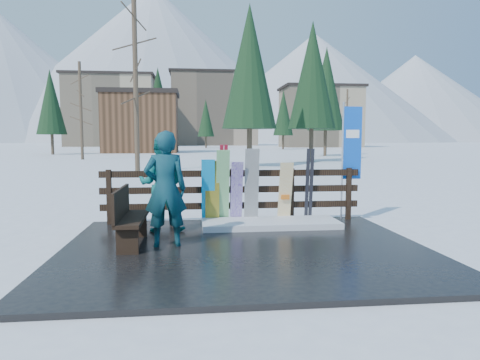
{
  "coord_description": "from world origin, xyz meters",
  "views": [
    {
      "loc": [
        -0.85,
        -6.93,
        1.86
      ],
      "look_at": [
        0.03,
        1.0,
        1.1
      ],
      "focal_mm": 32.0,
      "sensor_mm": 36.0,
      "label": 1
    }
  ],
  "objects": [
    {
      "name": "snowboard_4",
      "position": [
        0.39,
        1.98,
        0.87
      ],
      "size": [
        0.3,
        0.24,
        1.59
      ],
      "primitive_type": "cube",
      "rotation": [
        0.14,
        0.0,
        0.0
      ],
      "color": "black",
      "rests_on": "deck"
    },
    {
      "name": "trees",
      "position": [
        3.25,
        49.86,
        5.45
      ],
      "size": [
        41.91,
        68.91,
        12.15
      ],
      "color": "#382B1E",
      "rests_on": "ground"
    },
    {
      "name": "ground",
      "position": [
        0.0,
        0.0,
        0.0
      ],
      "size": [
        700.0,
        700.0,
        0.0
      ],
      "primitive_type": "plane",
      "color": "white",
      "rests_on": "ground"
    },
    {
      "name": "snow_patch",
      "position": [
        0.72,
        1.6,
        0.14
      ],
      "size": [
        2.79,
        1.0,
        0.12
      ],
      "primitive_type": "cube",
      "color": "white",
      "rests_on": "deck"
    },
    {
      "name": "mountains",
      "position": [
        -10.5,
        328.41,
        50.2
      ],
      "size": [
        520.0,
        260.0,
        120.0
      ],
      "color": "white",
      "rests_on": "ground"
    },
    {
      "name": "person_front",
      "position": [
        -1.3,
        0.19,
        1.04
      ],
      "size": [
        0.73,
        0.51,
        1.92
      ],
      "primitive_type": "imported",
      "rotation": [
        0.0,
        0.0,
        3.21
      ],
      "color": "#105757",
      "rests_on": "deck"
    },
    {
      "name": "deck",
      "position": [
        0.0,
        0.0,
        0.04
      ],
      "size": [
        6.0,
        5.0,
        0.08
      ],
      "primitive_type": "cube",
      "color": "black",
      "rests_on": "ground"
    },
    {
      "name": "bench",
      "position": [
        -1.94,
        0.31,
        0.6
      ],
      "size": [
        0.41,
        1.5,
        0.97
      ],
      "color": "black",
      "rests_on": "deck"
    },
    {
      "name": "fence",
      "position": [
        0.0,
        2.2,
        0.74
      ],
      "size": [
        5.6,
        0.1,
        1.15
      ],
      "color": "black",
      "rests_on": "deck"
    },
    {
      "name": "snowboard_0",
      "position": [
        -0.54,
        1.98,
        0.76
      ],
      "size": [
        0.28,
        0.25,
        1.37
      ],
      "primitive_type": "cube",
      "rotation": [
        0.17,
        0.0,
        0.0
      ],
      "color": "#0694E2",
      "rests_on": "deck"
    },
    {
      "name": "snowboard_1",
      "position": [
        -0.23,
        1.98,
        0.86
      ],
      "size": [
        0.27,
        0.41,
        1.56
      ],
      "primitive_type": "cube",
      "rotation": [
        0.24,
        0.0,
        0.0
      ],
      "color": "silver",
      "rests_on": "deck"
    },
    {
      "name": "snowboard_2",
      "position": [
        -0.45,
        1.98,
        0.75
      ],
      "size": [
        0.29,
        0.18,
        1.34
      ],
      "primitive_type": "cube",
      "rotation": [
        0.11,
        0.0,
        0.0
      ],
      "color": "yellow",
      "rests_on": "deck"
    },
    {
      "name": "ski_pair_a",
      "position": [
        -0.21,
        2.05,
        0.92
      ],
      "size": [
        0.16,
        0.31,
        1.67
      ],
      "color": "maroon",
      "rests_on": "deck"
    },
    {
      "name": "rental_flag",
      "position": [
        2.62,
        2.25,
        1.69
      ],
      "size": [
        0.45,
        0.04,
        2.6
      ],
      "color": "silver",
      "rests_on": "deck"
    },
    {
      "name": "resort_buildings",
      "position": [
        1.03,
        115.41,
        9.81
      ],
      "size": [
        73.0,
        87.6,
        22.6
      ],
      "color": "tan",
      "rests_on": "ground"
    },
    {
      "name": "snowboard_3",
      "position": [
        0.07,
        1.98,
        0.74
      ],
      "size": [
        0.25,
        0.38,
        1.32
      ],
      "primitive_type": "cube",
      "rotation": [
        0.26,
        0.0,
        0.0
      ],
      "color": "silver",
      "rests_on": "deck"
    },
    {
      "name": "person_back",
      "position": [
        -1.45,
        1.34,
        1.0
      ],
      "size": [
        0.97,
        0.8,
        1.84
      ],
      "primitive_type": "imported",
      "rotation": [
        0.0,
        0.0,
        3.01
      ],
      "color": "#0C5C5B",
      "rests_on": "deck"
    },
    {
      "name": "snowboard_5",
      "position": [
        1.11,
        1.98,
        0.73
      ],
      "size": [
        0.28,
        0.34,
        1.3
      ],
      "primitive_type": "cube",
      "rotation": [
        0.24,
        0.0,
        0.0
      ],
      "color": "white",
      "rests_on": "deck"
    },
    {
      "name": "ski_pair_b",
      "position": [
        1.66,
        2.05,
        0.87
      ],
      "size": [
        0.17,
        0.18,
        1.58
      ],
      "color": "black",
      "rests_on": "deck"
    }
  ]
}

